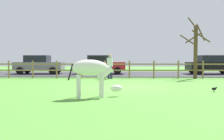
{
  "coord_description": "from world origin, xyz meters",
  "views": [
    {
      "loc": [
        -0.27,
        -11.93,
        1.34
      ],
      "look_at": [
        -0.5,
        0.52,
        0.77
      ],
      "focal_mm": 39.95,
      "sensor_mm": 36.0,
      "label": 1
    }
  ],
  "objects_px": {
    "parked_car_grey": "(39,64)",
    "bare_tree": "(195,49)",
    "parked_car_black": "(211,64)",
    "parked_car_red": "(101,64)",
    "zebra": "(93,71)",
    "visitor_near_fence": "(110,65)",
    "crow_on_grass": "(214,89)"
  },
  "relations": [
    {
      "from": "zebra",
      "to": "parked_car_grey",
      "type": "bearing_deg",
      "value": 114.85
    },
    {
      "from": "bare_tree",
      "to": "parked_car_black",
      "type": "relative_size",
      "value": 1.0
    },
    {
      "from": "parked_car_red",
      "to": "visitor_near_fence",
      "type": "height_order",
      "value": "visitor_near_fence"
    },
    {
      "from": "bare_tree",
      "to": "zebra",
      "type": "relative_size",
      "value": 2.18
    },
    {
      "from": "bare_tree",
      "to": "crow_on_grass",
      "type": "distance_m",
      "value": 7.08
    },
    {
      "from": "zebra",
      "to": "parked_car_red",
      "type": "height_order",
      "value": "parked_car_red"
    },
    {
      "from": "bare_tree",
      "to": "parked_car_black",
      "type": "height_order",
      "value": "bare_tree"
    },
    {
      "from": "parked_car_red",
      "to": "parked_car_grey",
      "type": "bearing_deg",
      "value": 179.77
    },
    {
      "from": "crow_on_grass",
      "to": "parked_car_grey",
      "type": "height_order",
      "value": "parked_car_grey"
    },
    {
      "from": "zebra",
      "to": "parked_car_black",
      "type": "bearing_deg",
      "value": 54.93
    },
    {
      "from": "parked_car_grey",
      "to": "parked_car_black",
      "type": "bearing_deg",
      "value": 0.06
    },
    {
      "from": "parked_car_red",
      "to": "parked_car_black",
      "type": "relative_size",
      "value": 0.98
    },
    {
      "from": "parked_car_grey",
      "to": "visitor_near_fence",
      "type": "relative_size",
      "value": 2.44
    },
    {
      "from": "bare_tree",
      "to": "visitor_near_fence",
      "type": "relative_size",
      "value": 2.49
    },
    {
      "from": "parked_car_red",
      "to": "zebra",
      "type": "bearing_deg",
      "value": -87.64
    },
    {
      "from": "zebra",
      "to": "crow_on_grass",
      "type": "distance_m",
      "value": 5.07
    },
    {
      "from": "parked_car_grey",
      "to": "bare_tree",
      "type": "bearing_deg",
      "value": -19.61
    },
    {
      "from": "parked_car_red",
      "to": "parked_car_black",
      "type": "bearing_deg",
      "value": 0.22
    },
    {
      "from": "crow_on_grass",
      "to": "parked_car_black",
      "type": "xyz_separation_m",
      "value": [
        3.99,
        10.94,
        0.72
      ]
    },
    {
      "from": "zebra",
      "to": "parked_car_grey",
      "type": "relative_size",
      "value": 0.47
    },
    {
      "from": "zebra",
      "to": "parked_car_red",
      "type": "bearing_deg",
      "value": 92.36
    },
    {
      "from": "zebra",
      "to": "parked_car_black",
      "type": "distance_m",
      "value": 15.23
    },
    {
      "from": "zebra",
      "to": "parked_car_black",
      "type": "height_order",
      "value": "parked_car_black"
    },
    {
      "from": "parked_car_black",
      "to": "parked_car_red",
      "type": "bearing_deg",
      "value": -179.78
    },
    {
      "from": "zebra",
      "to": "crow_on_grass",
      "type": "height_order",
      "value": "zebra"
    },
    {
      "from": "zebra",
      "to": "visitor_near_fence",
      "type": "relative_size",
      "value": 1.15
    },
    {
      "from": "parked_car_black",
      "to": "zebra",
      "type": "bearing_deg",
      "value": -125.07
    },
    {
      "from": "zebra",
      "to": "parked_car_grey",
      "type": "height_order",
      "value": "parked_car_grey"
    },
    {
      "from": "parked_car_red",
      "to": "parked_car_grey",
      "type": "xyz_separation_m",
      "value": [
        -5.25,
        0.02,
        0.0
      ]
    },
    {
      "from": "zebra",
      "to": "visitor_near_fence",
      "type": "height_order",
      "value": "visitor_near_fence"
    },
    {
      "from": "crow_on_grass",
      "to": "bare_tree",
      "type": "bearing_deg",
      "value": 78.82
    },
    {
      "from": "crow_on_grass",
      "to": "parked_car_red",
      "type": "distance_m",
      "value": 12.13
    }
  ]
}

